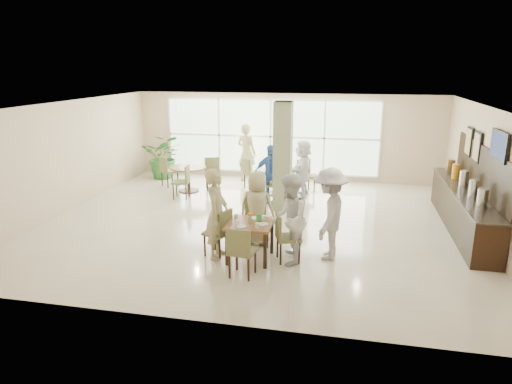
% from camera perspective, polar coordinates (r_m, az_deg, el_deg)
% --- Properties ---
extents(ground, '(10.00, 10.00, 0.00)m').
position_cam_1_polar(ground, '(11.04, 0.26, -3.80)').
color(ground, beige).
rests_on(ground, ground).
extents(room_shell, '(10.00, 10.00, 10.00)m').
position_cam_1_polar(room_shell, '(10.60, 0.27, 4.91)').
color(room_shell, white).
rests_on(room_shell, ground).
extents(window_bank, '(7.00, 0.04, 7.00)m').
position_cam_1_polar(window_bank, '(15.06, 1.82, 6.93)').
color(window_bank, silver).
rests_on(window_bank, ground).
extents(column, '(0.45, 0.45, 2.80)m').
position_cam_1_polar(column, '(11.75, 3.37, 4.44)').
color(column, '#737A55').
rests_on(column, ground).
extents(main_table, '(0.87, 0.87, 0.75)m').
position_cam_1_polar(main_table, '(8.80, -0.74, -4.50)').
color(main_table, brown).
rests_on(main_table, ground).
extents(round_table_left, '(1.08, 1.08, 0.75)m').
position_cam_1_polar(round_table_left, '(13.76, -8.46, 2.41)').
color(round_table_left, brown).
rests_on(round_table_left, ground).
extents(round_table_right, '(1.10, 1.10, 0.75)m').
position_cam_1_polar(round_table_right, '(13.34, 2.64, 2.17)').
color(round_table_right, brown).
rests_on(round_table_right, ground).
extents(chairs_main_table, '(1.99, 2.01, 0.95)m').
position_cam_1_polar(chairs_main_table, '(8.88, -0.58, -5.48)').
color(chairs_main_table, brown).
rests_on(chairs_main_table, ground).
extents(chairs_table_left, '(2.04, 1.79, 0.95)m').
position_cam_1_polar(chairs_table_left, '(13.81, -8.54, 2.06)').
color(chairs_table_left, brown).
rests_on(chairs_table_left, ground).
extents(chairs_table_right, '(2.28, 1.80, 0.95)m').
position_cam_1_polar(chairs_table_right, '(13.40, 2.52, 1.79)').
color(chairs_table_right, brown).
rests_on(chairs_table_right, ground).
extents(tabletop_clutter, '(0.72, 0.74, 0.21)m').
position_cam_1_polar(tabletop_clutter, '(8.73, -0.65, -3.52)').
color(tabletop_clutter, white).
rests_on(tabletop_clutter, main_table).
extents(buffet_counter, '(0.64, 4.70, 1.95)m').
position_cam_1_polar(buffet_counter, '(11.46, 24.52, -1.63)').
color(buffet_counter, black).
rests_on(buffet_counter, ground).
extents(wall_tv, '(0.06, 1.00, 0.58)m').
position_cam_1_polar(wall_tv, '(10.13, 28.14, 5.14)').
color(wall_tv, black).
rests_on(wall_tv, ground).
extents(framed_art_a, '(0.05, 0.55, 0.70)m').
position_cam_1_polar(framed_art_a, '(11.71, 25.92, 5.10)').
color(framed_art_a, black).
rests_on(framed_art_a, ground).
extents(framed_art_b, '(0.05, 0.55, 0.70)m').
position_cam_1_polar(framed_art_b, '(12.47, 25.08, 5.75)').
color(framed_art_b, black).
rests_on(framed_art_b, ground).
extents(potted_plant, '(1.51, 1.51, 1.48)m').
position_cam_1_polar(potted_plant, '(15.50, -11.40, 4.41)').
color(potted_plant, '#2A6729').
rests_on(potted_plant, ground).
extents(teen_left, '(0.45, 0.67, 1.79)m').
position_cam_1_polar(teen_left, '(8.87, -4.94, -2.69)').
color(teen_left, tan).
rests_on(teen_left, ground).
extents(teen_far, '(0.81, 0.50, 1.58)m').
position_cam_1_polar(teen_far, '(9.53, 0.14, -1.98)').
color(teen_far, tan).
rests_on(teen_far, ground).
extents(teen_right, '(0.72, 0.89, 1.73)m').
position_cam_1_polar(teen_right, '(8.62, 4.17, -3.42)').
color(teen_right, white).
rests_on(teen_right, ground).
extents(teen_standing, '(0.82, 1.24, 1.81)m').
position_cam_1_polar(teen_standing, '(8.89, 9.16, -2.72)').
color(teen_standing, '#B1B1B3').
rests_on(teen_standing, ground).
extents(adult_a, '(1.03, 0.70, 1.62)m').
position_cam_1_polar(adult_a, '(12.37, 1.82, 2.23)').
color(adult_a, '#3C6AB4').
rests_on(adult_a, ground).
extents(adult_b, '(0.72, 1.54, 1.63)m').
position_cam_1_polar(adult_b, '(13.14, 5.87, 2.97)').
color(adult_b, white).
rests_on(adult_b, ground).
extents(adult_standing, '(0.81, 0.68, 1.89)m').
position_cam_1_polar(adult_standing, '(14.72, -1.20, 4.93)').
color(adult_standing, tan).
rests_on(adult_standing, ground).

